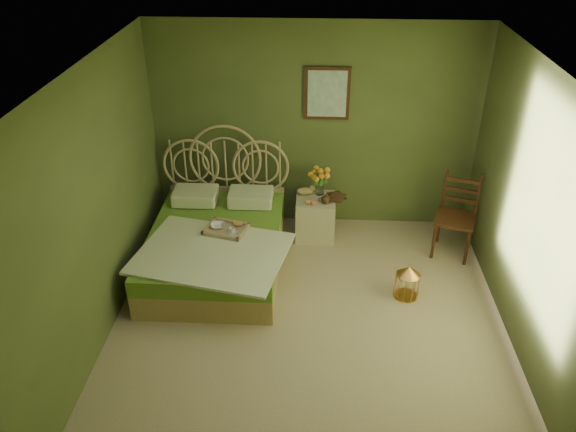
# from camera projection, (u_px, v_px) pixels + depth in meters

# --- Properties ---
(floor) EXTENTS (4.50, 4.50, 0.00)m
(floor) POSITION_uv_depth(u_px,v_px,m) (308.00, 334.00, 5.63)
(floor) COLOR #C6B08F
(floor) RESTS_ON ground
(ceiling) EXTENTS (4.50, 4.50, 0.00)m
(ceiling) POSITION_uv_depth(u_px,v_px,m) (315.00, 79.00, 4.30)
(ceiling) COLOR silver
(ceiling) RESTS_ON wall_back
(wall_back) EXTENTS (4.00, 0.00, 4.00)m
(wall_back) POSITION_uv_depth(u_px,v_px,m) (314.00, 128.00, 6.89)
(wall_back) COLOR #596535
(wall_back) RESTS_ON floor
(wall_left) EXTENTS (0.00, 4.50, 4.50)m
(wall_left) POSITION_uv_depth(u_px,v_px,m) (89.00, 218.00, 5.05)
(wall_left) COLOR #596535
(wall_left) RESTS_ON floor
(wall_right) EXTENTS (0.00, 4.50, 4.50)m
(wall_right) POSITION_uv_depth(u_px,v_px,m) (541.00, 230.00, 4.87)
(wall_right) COLOR #596535
(wall_right) RESTS_ON floor
(wall_art) EXTENTS (0.54, 0.04, 0.64)m
(wall_art) POSITION_uv_depth(u_px,v_px,m) (327.00, 94.00, 6.63)
(wall_art) COLOR #33180E
(wall_art) RESTS_ON wall_back
(bed) EXTENTS (1.75, 2.21, 1.37)m
(bed) POSITION_uv_depth(u_px,v_px,m) (216.00, 243.00, 6.50)
(bed) COLOR tan
(bed) RESTS_ON floor
(nightstand) EXTENTS (0.48, 0.49, 0.96)m
(nightstand) POSITION_uv_depth(u_px,v_px,m) (316.00, 211.00, 7.05)
(nightstand) COLOR beige
(nightstand) RESTS_ON floor
(chair) EXTENTS (0.57, 0.57, 1.01)m
(chair) POSITION_uv_depth(u_px,v_px,m) (455.00, 209.00, 6.65)
(chair) COLOR #33180E
(chair) RESTS_ON floor
(birdcage) EXTENTS (0.26, 0.26, 0.39)m
(birdcage) POSITION_uv_depth(u_px,v_px,m) (407.00, 282.00, 6.05)
(birdcage) COLOR #D68D44
(birdcage) RESTS_ON floor
(book_lower) EXTENTS (0.25, 0.28, 0.02)m
(book_lower) POSITION_uv_depth(u_px,v_px,m) (330.00, 198.00, 6.95)
(book_lower) COLOR #381E0F
(book_lower) RESTS_ON nightstand
(book_upper) EXTENTS (0.24, 0.28, 0.02)m
(book_upper) POSITION_uv_depth(u_px,v_px,m) (330.00, 196.00, 6.94)
(book_upper) COLOR #472819
(book_upper) RESTS_ON nightstand
(cereal_bowl) EXTENTS (0.19, 0.19, 0.04)m
(cereal_bowl) POSITION_uv_depth(u_px,v_px,m) (218.00, 226.00, 6.36)
(cereal_bowl) COLOR white
(cereal_bowl) RESTS_ON bed
(coffee_cup) EXTENTS (0.08, 0.08, 0.07)m
(coffee_cup) POSITION_uv_depth(u_px,v_px,m) (232.00, 230.00, 6.25)
(coffee_cup) COLOR white
(coffee_cup) RESTS_ON bed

